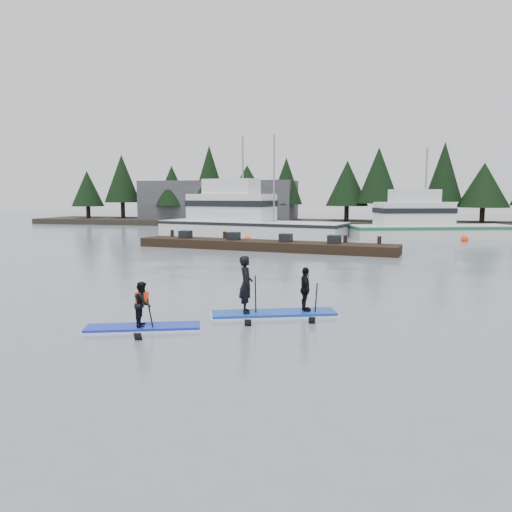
% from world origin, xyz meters
% --- Properties ---
extents(ground, '(160.00, 160.00, 0.00)m').
position_xyz_m(ground, '(0.00, 0.00, 0.00)').
color(ground, slate).
rests_on(ground, ground).
extents(far_shore, '(70.00, 8.00, 0.60)m').
position_xyz_m(far_shore, '(0.00, 42.00, 0.30)').
color(far_shore, '#2D281E').
rests_on(far_shore, ground).
extents(treeline, '(60.00, 4.00, 8.00)m').
position_xyz_m(treeline, '(0.00, 42.00, 0.00)').
color(treeline, black).
rests_on(treeline, ground).
extents(waterfront_building, '(18.00, 6.00, 5.00)m').
position_xyz_m(waterfront_building, '(-14.00, 44.00, 2.50)').
color(waterfront_building, '#4C4C51').
rests_on(waterfront_building, ground).
extents(fishing_boat_large, '(16.50, 7.55, 9.19)m').
position_xyz_m(fishing_boat_large, '(-6.47, 28.55, 0.68)').
color(fishing_boat_large, silver).
rests_on(fishing_boat_large, ground).
extents(fishing_boat_medium, '(13.21, 7.54, 7.82)m').
position_xyz_m(fishing_boat_medium, '(8.20, 29.21, 0.54)').
color(fishing_boat_medium, silver).
rests_on(fishing_boat_medium, ground).
extents(floating_dock, '(16.73, 4.43, 0.55)m').
position_xyz_m(floating_dock, '(-2.49, 17.80, 0.28)').
color(floating_dock, black).
rests_on(floating_dock, ground).
extents(buoy_c, '(0.53, 0.53, 0.53)m').
position_xyz_m(buoy_c, '(10.63, 26.83, 0.00)').
color(buoy_c, '#FF3B0C').
rests_on(buoy_c, ground).
extents(buoy_b, '(0.56, 0.56, 0.56)m').
position_xyz_m(buoy_b, '(-4.79, 22.53, 0.00)').
color(buoy_b, '#FF3B0C').
rests_on(buoy_b, ground).
extents(paddleboard_solo, '(2.95, 1.65, 1.76)m').
position_xyz_m(paddleboard_solo, '(-1.24, -0.96, 0.41)').
color(paddleboard_solo, '#142AC0').
rests_on(paddleboard_solo, ground).
extents(paddleboard_duo, '(3.58, 2.00, 2.19)m').
position_xyz_m(paddleboard_duo, '(1.67, 1.26, 0.57)').
color(paddleboard_duo, '#133CB3').
rests_on(paddleboard_duo, ground).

